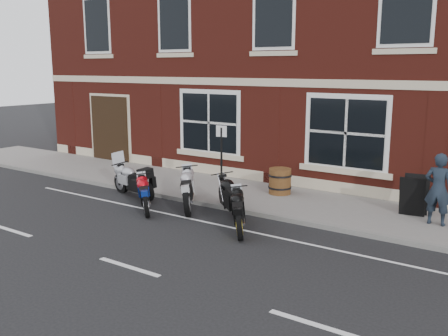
{
  "coord_description": "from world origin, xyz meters",
  "views": [
    {
      "loc": [
        6.8,
        -9.58,
        3.89
      ],
      "look_at": [
        -0.88,
        1.6,
        1.13
      ],
      "focal_mm": 40.0,
      "sensor_mm": 36.0,
      "label": 1
    }
  ],
  "objects_px": {
    "moto_touring_silver": "(133,179)",
    "moto_sport_silver": "(190,188)",
    "moto_sport_red": "(146,193)",
    "pedestrian_left": "(438,189)",
    "moto_sport_black": "(240,210)",
    "parking_sign": "(221,159)",
    "a_board_sign": "(414,195)",
    "moto_naked_black": "(232,196)",
    "barrel_planter": "(280,181)"
  },
  "relations": [
    {
      "from": "moto_sport_black",
      "to": "moto_sport_silver",
      "type": "distance_m",
      "value": 2.35
    },
    {
      "from": "moto_touring_silver",
      "to": "a_board_sign",
      "type": "xyz_separation_m",
      "value": [
        7.63,
        2.42,
        0.1
      ]
    },
    {
      "from": "moto_naked_black",
      "to": "pedestrian_left",
      "type": "distance_m",
      "value": 5.09
    },
    {
      "from": "moto_sport_black",
      "to": "pedestrian_left",
      "type": "relative_size",
      "value": 0.97
    },
    {
      "from": "moto_sport_black",
      "to": "moto_touring_silver",
      "type": "bearing_deg",
      "value": 135.74
    },
    {
      "from": "moto_sport_black",
      "to": "a_board_sign",
      "type": "relative_size",
      "value": 1.63
    },
    {
      "from": "moto_naked_black",
      "to": "parking_sign",
      "type": "distance_m",
      "value": 1.21
    },
    {
      "from": "a_board_sign",
      "to": "parking_sign",
      "type": "xyz_separation_m",
      "value": [
        -4.74,
        -1.87,
        0.74
      ]
    },
    {
      "from": "moto_sport_black",
      "to": "a_board_sign",
      "type": "xyz_separation_m",
      "value": [
        3.23,
        3.25,
        0.14
      ]
    },
    {
      "from": "moto_sport_red",
      "to": "moto_sport_silver",
      "type": "distance_m",
      "value": 1.22
    },
    {
      "from": "moto_touring_silver",
      "to": "parking_sign",
      "type": "height_order",
      "value": "parking_sign"
    },
    {
      "from": "moto_touring_silver",
      "to": "barrel_planter",
      "type": "bearing_deg",
      "value": -44.23
    },
    {
      "from": "parking_sign",
      "to": "a_board_sign",
      "type": "bearing_deg",
      "value": 10.04
    },
    {
      "from": "moto_sport_black",
      "to": "a_board_sign",
      "type": "bearing_deg",
      "value": 11.64
    },
    {
      "from": "moto_sport_silver",
      "to": "barrel_planter",
      "type": "distance_m",
      "value": 2.88
    },
    {
      "from": "moto_touring_silver",
      "to": "a_board_sign",
      "type": "height_order",
      "value": "moto_touring_silver"
    },
    {
      "from": "pedestrian_left",
      "to": "a_board_sign",
      "type": "bearing_deg",
      "value": -35.62
    },
    {
      "from": "moto_sport_silver",
      "to": "barrel_planter",
      "type": "xyz_separation_m",
      "value": [
        1.53,
        2.44,
        -0.07
      ]
    },
    {
      "from": "moto_touring_silver",
      "to": "moto_sport_red",
      "type": "bearing_deg",
      "value": -109.92
    },
    {
      "from": "a_board_sign",
      "to": "parking_sign",
      "type": "bearing_deg",
      "value": -164.74
    },
    {
      "from": "moto_sport_silver",
      "to": "parking_sign",
      "type": "relative_size",
      "value": 0.86
    },
    {
      "from": "a_board_sign",
      "to": "barrel_planter",
      "type": "bearing_deg",
      "value": 173.5
    },
    {
      "from": "pedestrian_left",
      "to": "moto_sport_black",
      "type": "bearing_deg",
      "value": 36.53
    },
    {
      "from": "pedestrian_left",
      "to": "a_board_sign",
      "type": "height_order",
      "value": "pedestrian_left"
    },
    {
      "from": "moto_touring_silver",
      "to": "moto_sport_red",
      "type": "xyz_separation_m",
      "value": [
        1.33,
        -0.85,
        -0.05
      ]
    },
    {
      "from": "moto_sport_black",
      "to": "parking_sign",
      "type": "height_order",
      "value": "parking_sign"
    },
    {
      "from": "moto_sport_red",
      "to": "pedestrian_left",
      "type": "distance_m",
      "value": 7.52
    },
    {
      "from": "pedestrian_left",
      "to": "moto_touring_silver",
      "type": "bearing_deg",
      "value": 14.25
    },
    {
      "from": "a_board_sign",
      "to": "parking_sign",
      "type": "distance_m",
      "value": 5.15
    },
    {
      "from": "moto_sport_silver",
      "to": "pedestrian_left",
      "type": "bearing_deg",
      "value": -17.98
    },
    {
      "from": "parking_sign",
      "to": "moto_touring_silver",
      "type": "bearing_deg",
      "value": 179.15
    },
    {
      "from": "moto_naked_black",
      "to": "barrel_planter",
      "type": "xyz_separation_m",
      "value": [
        0.14,
        2.41,
        -0.05
      ]
    },
    {
      "from": "pedestrian_left",
      "to": "moto_sport_red",
      "type": "bearing_deg",
      "value": 22.91
    },
    {
      "from": "pedestrian_left",
      "to": "parking_sign",
      "type": "distance_m",
      "value": 5.59
    },
    {
      "from": "moto_naked_black",
      "to": "parking_sign",
      "type": "xyz_separation_m",
      "value": [
        -0.7,
        0.53,
        0.83
      ]
    },
    {
      "from": "barrel_planter",
      "to": "moto_sport_red",
      "type": "bearing_deg",
      "value": -126.24
    },
    {
      "from": "moto_touring_silver",
      "to": "parking_sign",
      "type": "distance_m",
      "value": 3.06
    },
    {
      "from": "moto_sport_red",
      "to": "moto_naked_black",
      "type": "height_order",
      "value": "moto_naked_black"
    },
    {
      "from": "moto_sport_silver",
      "to": "moto_sport_black",
      "type": "bearing_deg",
      "value": -56.11
    },
    {
      "from": "moto_sport_silver",
      "to": "pedestrian_left",
      "type": "relative_size",
      "value": 1.07
    },
    {
      "from": "pedestrian_left",
      "to": "a_board_sign",
      "type": "distance_m",
      "value": 0.9
    },
    {
      "from": "moto_sport_black",
      "to": "moto_naked_black",
      "type": "height_order",
      "value": "moto_naked_black"
    },
    {
      "from": "moto_touring_silver",
      "to": "moto_sport_silver",
      "type": "distance_m",
      "value": 2.2
    },
    {
      "from": "a_board_sign",
      "to": "barrel_planter",
      "type": "distance_m",
      "value": 3.9
    },
    {
      "from": "a_board_sign",
      "to": "moto_sport_silver",
      "type": "bearing_deg",
      "value": -162.25
    },
    {
      "from": "a_board_sign",
      "to": "parking_sign",
      "type": "height_order",
      "value": "parking_sign"
    },
    {
      "from": "moto_touring_silver",
      "to": "parking_sign",
      "type": "xyz_separation_m",
      "value": [
        2.89,
        0.55,
        0.85
      ]
    },
    {
      "from": "parking_sign",
      "to": "moto_naked_black",
      "type": "bearing_deg",
      "value": -48.57
    },
    {
      "from": "moto_touring_silver",
      "to": "parking_sign",
      "type": "relative_size",
      "value": 0.91
    },
    {
      "from": "moto_sport_red",
      "to": "moto_touring_silver",
      "type": "bearing_deg",
      "value": 101.38
    }
  ]
}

